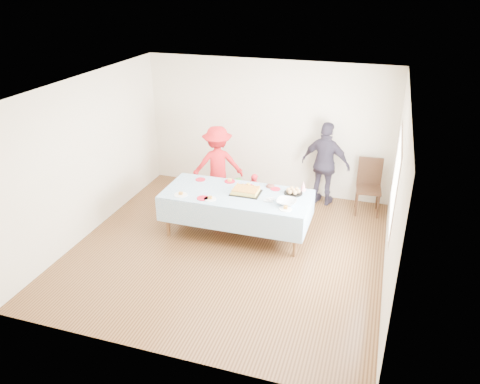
# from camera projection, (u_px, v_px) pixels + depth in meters

# --- Properties ---
(ground) EXTENTS (5.00, 5.00, 0.00)m
(ground) POSITION_uv_depth(u_px,v_px,m) (228.00, 249.00, 7.80)
(ground) COLOR #412712
(ground) RESTS_ON ground
(room_walls) EXTENTS (5.04, 5.04, 2.72)m
(room_walls) POSITION_uv_depth(u_px,v_px,m) (230.00, 149.00, 7.03)
(room_walls) COLOR beige
(room_walls) RESTS_ON ground
(party_table) EXTENTS (2.50, 1.10, 0.78)m
(party_table) POSITION_uv_depth(u_px,v_px,m) (237.00, 196.00, 7.95)
(party_table) COLOR brown
(party_table) RESTS_ON ground
(birthday_cake) EXTENTS (0.50, 0.38, 0.09)m
(birthday_cake) POSITION_uv_depth(u_px,v_px,m) (246.00, 191.00, 7.92)
(birthday_cake) COLOR black
(birthday_cake) RESTS_ON party_table
(rolls_tray) EXTENTS (0.32, 0.32, 0.10)m
(rolls_tray) POSITION_uv_depth(u_px,v_px,m) (293.00, 191.00, 7.91)
(rolls_tray) COLOR black
(rolls_tray) RESTS_ON party_table
(punch_bowl) EXTENTS (0.32, 0.32, 0.08)m
(punch_bowl) POSITION_uv_depth(u_px,v_px,m) (286.00, 202.00, 7.54)
(punch_bowl) COLOR silver
(punch_bowl) RESTS_ON party_table
(party_hat) EXTENTS (0.10, 0.10, 0.17)m
(party_hat) POSITION_uv_depth(u_px,v_px,m) (303.00, 186.00, 8.00)
(party_hat) COLOR white
(party_hat) RESTS_ON party_table
(fork_pile) EXTENTS (0.24, 0.18, 0.07)m
(fork_pile) POSITION_uv_depth(u_px,v_px,m) (269.00, 200.00, 7.63)
(fork_pile) COLOR white
(fork_pile) RESTS_ON party_table
(plate_red_far_a) EXTENTS (0.18, 0.18, 0.01)m
(plate_red_far_a) POSITION_uv_depth(u_px,v_px,m) (200.00, 180.00, 8.44)
(plate_red_far_a) COLOR red
(plate_red_far_a) RESTS_ON party_table
(plate_red_far_b) EXTENTS (0.19, 0.19, 0.01)m
(plate_red_far_b) POSITION_uv_depth(u_px,v_px,m) (230.00, 181.00, 8.37)
(plate_red_far_b) COLOR red
(plate_red_far_b) RESTS_ON party_table
(plate_red_far_c) EXTENTS (0.18, 0.18, 0.01)m
(plate_red_far_c) POSITION_uv_depth(u_px,v_px,m) (248.00, 186.00, 8.19)
(plate_red_far_c) COLOR red
(plate_red_far_c) RESTS_ON party_table
(plate_red_far_d) EXTENTS (0.17, 0.17, 0.01)m
(plate_red_far_d) POSITION_uv_depth(u_px,v_px,m) (275.00, 189.00, 8.08)
(plate_red_far_d) COLOR red
(plate_red_far_d) RESTS_ON party_table
(plate_red_near) EXTENTS (0.20, 0.20, 0.01)m
(plate_red_near) POSITION_uv_depth(u_px,v_px,m) (203.00, 198.00, 7.75)
(plate_red_near) COLOR red
(plate_red_near) RESTS_ON party_table
(plate_white_left) EXTENTS (0.23, 0.23, 0.01)m
(plate_white_left) POSITION_uv_depth(u_px,v_px,m) (181.00, 195.00, 7.87)
(plate_white_left) COLOR white
(plate_white_left) RESTS_ON party_table
(plate_white_mid) EXTENTS (0.21, 0.21, 0.01)m
(plate_white_mid) POSITION_uv_depth(u_px,v_px,m) (210.00, 199.00, 7.72)
(plate_white_mid) COLOR white
(plate_white_mid) RESTS_ON party_table
(plate_white_right) EXTENTS (0.20, 0.20, 0.01)m
(plate_white_right) POSITION_uv_depth(u_px,v_px,m) (286.00, 209.00, 7.39)
(plate_white_right) COLOR white
(plate_white_right) RESTS_ON party_table
(dining_chair) EXTENTS (0.49, 0.49, 1.05)m
(dining_chair) POSITION_uv_depth(u_px,v_px,m) (369.00, 183.00, 8.81)
(dining_chair) COLOR black
(dining_chair) RESTS_ON ground
(toddler_left) EXTENTS (0.31, 0.25, 0.75)m
(toddler_left) POSITION_uv_depth(u_px,v_px,m) (254.00, 192.00, 8.93)
(toddler_left) COLOR red
(toddler_left) RESTS_ON ground
(toddler_mid) EXTENTS (0.41, 0.30, 0.77)m
(toddler_mid) POSITION_uv_depth(u_px,v_px,m) (238.00, 197.00, 8.70)
(toddler_mid) COLOR #357D29
(toddler_mid) RESTS_ON ground
(toddler_right) EXTENTS (0.48, 0.43, 0.83)m
(toddler_right) POSITION_uv_depth(u_px,v_px,m) (268.00, 205.00, 8.34)
(toddler_right) COLOR #B96856
(toddler_right) RESTS_ON ground
(adult_left) EXTENTS (1.14, 0.91, 1.54)m
(adult_left) POSITION_uv_depth(u_px,v_px,m) (218.00, 165.00, 9.14)
(adult_left) COLOR red
(adult_left) RESTS_ON ground
(adult_right) EXTENTS (1.04, 0.62, 1.66)m
(adult_right) POSITION_uv_depth(u_px,v_px,m) (325.00, 164.00, 9.01)
(adult_right) COLOR #302A3B
(adult_right) RESTS_ON ground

